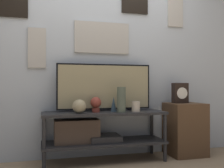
{
  "coord_description": "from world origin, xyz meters",
  "views": [
    {
      "loc": [
        -0.71,
        -2.71,
        0.88
      ],
      "look_at": [
        0.09,
        0.26,
        0.9
      ],
      "focal_mm": 42.0,
      "sensor_mm": 36.0,
      "label": 1
    }
  ],
  "objects_px": {
    "vase_slim_bronze": "(114,104)",
    "decorative_bust": "(96,104)",
    "television": "(105,87)",
    "vase_tall_ceramic": "(121,100)",
    "vase_round_glass": "(79,106)",
    "candle_jar": "(136,107)",
    "mantel_clock": "(180,93)"
  },
  "relations": [
    {
      "from": "television",
      "to": "vase_round_glass",
      "type": "xyz_separation_m",
      "value": [
        -0.33,
        -0.18,
        -0.22
      ]
    },
    {
      "from": "television",
      "to": "vase_tall_ceramic",
      "type": "distance_m",
      "value": 0.3
    },
    {
      "from": "candle_jar",
      "to": "mantel_clock",
      "type": "height_order",
      "value": "mantel_clock"
    },
    {
      "from": "vase_tall_ceramic",
      "to": "decorative_bust",
      "type": "distance_m",
      "value": 0.3
    },
    {
      "from": "vase_slim_bronze",
      "to": "decorative_bust",
      "type": "xyz_separation_m",
      "value": [
        -0.21,
        -0.01,
        0.01
      ]
    },
    {
      "from": "vase_slim_bronze",
      "to": "mantel_clock",
      "type": "height_order",
      "value": "mantel_clock"
    },
    {
      "from": "decorative_bust",
      "to": "vase_tall_ceramic",
      "type": "bearing_deg",
      "value": -19.56
    },
    {
      "from": "mantel_clock",
      "to": "vase_tall_ceramic",
      "type": "bearing_deg",
      "value": -169.61
    },
    {
      "from": "television",
      "to": "decorative_bust",
      "type": "xyz_separation_m",
      "value": [
        -0.13,
        -0.11,
        -0.19
      ]
    },
    {
      "from": "vase_round_glass",
      "to": "candle_jar",
      "type": "bearing_deg",
      "value": -2.11
    },
    {
      "from": "vase_slim_bronze",
      "to": "decorative_bust",
      "type": "bearing_deg",
      "value": -176.94
    },
    {
      "from": "vase_tall_ceramic",
      "to": "decorative_bust",
      "type": "relative_size",
      "value": 1.67
    },
    {
      "from": "decorative_bust",
      "to": "candle_jar",
      "type": "bearing_deg",
      "value": -11.94
    },
    {
      "from": "decorative_bust",
      "to": "mantel_clock",
      "type": "bearing_deg",
      "value": 2.83
    },
    {
      "from": "vase_slim_bronze",
      "to": "decorative_bust",
      "type": "relative_size",
      "value": 0.99
    },
    {
      "from": "vase_slim_bronze",
      "to": "candle_jar",
      "type": "distance_m",
      "value": 0.26
    },
    {
      "from": "vase_round_glass",
      "to": "mantel_clock",
      "type": "relative_size",
      "value": 0.6
    },
    {
      "from": "television",
      "to": "mantel_clock",
      "type": "xyz_separation_m",
      "value": [
        0.98,
        -0.06,
        -0.08
      ]
    },
    {
      "from": "candle_jar",
      "to": "decorative_bust",
      "type": "relative_size",
      "value": 0.71
    },
    {
      "from": "vase_tall_ceramic",
      "to": "mantel_clock",
      "type": "xyz_separation_m",
      "value": [
        0.84,
        0.15,
        0.07
      ]
    },
    {
      "from": "vase_round_glass",
      "to": "vase_tall_ceramic",
      "type": "height_order",
      "value": "vase_tall_ceramic"
    },
    {
      "from": "vase_round_glass",
      "to": "candle_jar",
      "type": "height_order",
      "value": "vase_round_glass"
    },
    {
      "from": "vase_slim_bronze",
      "to": "mantel_clock",
      "type": "relative_size",
      "value": 0.67
    },
    {
      "from": "television",
      "to": "vase_round_glass",
      "type": "height_order",
      "value": "television"
    },
    {
      "from": "vase_round_glass",
      "to": "vase_slim_bronze",
      "type": "bearing_deg",
      "value": 11.3
    },
    {
      "from": "candle_jar",
      "to": "mantel_clock",
      "type": "distance_m",
      "value": 0.69
    },
    {
      "from": "candle_jar",
      "to": "mantel_clock",
      "type": "xyz_separation_m",
      "value": [
        0.66,
        0.15,
        0.15
      ]
    },
    {
      "from": "vase_round_glass",
      "to": "decorative_bust",
      "type": "distance_m",
      "value": 0.21
    },
    {
      "from": "vase_tall_ceramic",
      "to": "decorative_bust",
      "type": "xyz_separation_m",
      "value": [
        -0.28,
        0.1,
        -0.05
      ]
    },
    {
      "from": "vase_round_glass",
      "to": "decorative_bust",
      "type": "height_order",
      "value": "decorative_bust"
    },
    {
      "from": "vase_slim_bronze",
      "to": "candle_jar",
      "type": "relative_size",
      "value": 1.4
    },
    {
      "from": "vase_slim_bronze",
      "to": "mantel_clock",
      "type": "distance_m",
      "value": 0.91
    }
  ]
}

